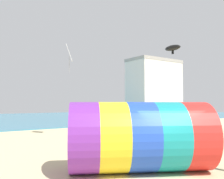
{
  "coord_description": "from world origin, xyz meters",
  "views": [
    {
      "loc": [
        -7.37,
        -7.18,
        2.8
      ],
      "look_at": [
        -0.58,
        2.69,
        3.44
      ],
      "focal_mm": 40.0,
      "sensor_mm": 36.0,
      "label": 1
    }
  ],
  "objects": [
    {
      "name": "ground_plane",
      "position": [
        0.0,
        0.0,
        0.0
      ],
      "size": [
        120.0,
        120.0,
        0.0
      ],
      "primitive_type": "plane",
      "color": "#CCBA8C"
    },
    {
      "name": "kite_white_diamond",
      "position": [
        1.44,
        11.97,
        6.96
      ],
      "size": [
        0.92,
        1.12,
        2.42
      ],
      "color": "white"
    },
    {
      "name": "giant_inflatable_tube",
      "position": [
        -0.55,
        0.68,
        1.42
      ],
      "size": [
        6.34,
        5.16,
        2.83
      ],
      "color": "purple",
      "rests_on": "ground"
    },
    {
      "name": "promenade_building",
      "position": [
        22.7,
        23.79,
        5.1
      ],
      "size": [
        9.02,
        5.07,
        10.17
      ],
      "color": "silver",
      "rests_on": "ground"
    },
    {
      "name": "kite_black_parafoil",
      "position": [
        7.17,
        5.75,
        7.0
      ],
      "size": [
        0.63,
        1.43,
        0.7
      ],
      "color": "black"
    }
  ]
}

